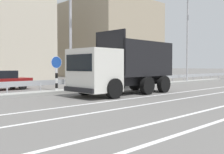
{
  "coord_description": "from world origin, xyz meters",
  "views": [
    {
      "loc": [
        -14.19,
        -12.38,
        1.66
      ],
      "look_at": [
        -2.45,
        -0.03,
        0.95
      ],
      "focal_mm": 42.0,
      "sensor_mm": 36.0,
      "label": 1
    }
  ],
  "objects_px": {
    "parked_car_3": "(0,80)",
    "median_road_sign": "(56,74)",
    "street_lamp_2": "(189,25)",
    "dump_truck": "(114,72)",
    "street_lamp_1": "(72,22)"
  },
  "relations": [
    {
      "from": "street_lamp_2",
      "to": "parked_car_3",
      "type": "xyz_separation_m",
      "value": [
        -16.83,
        4.65,
        -5.07
      ]
    },
    {
      "from": "median_road_sign",
      "to": "parked_car_3",
      "type": "xyz_separation_m",
      "value": [
        -1.68,
        4.53,
        -0.52
      ]
    },
    {
      "from": "median_road_sign",
      "to": "street_lamp_2",
      "type": "height_order",
      "value": "street_lamp_2"
    },
    {
      "from": "dump_truck",
      "to": "street_lamp_2",
      "type": "distance_m",
      "value": 14.34
    },
    {
      "from": "median_road_sign",
      "to": "street_lamp_1",
      "type": "relative_size",
      "value": 0.28
    },
    {
      "from": "street_lamp_1",
      "to": "parked_car_3",
      "type": "relative_size",
      "value": 1.97
    },
    {
      "from": "dump_truck",
      "to": "street_lamp_2",
      "type": "bearing_deg",
      "value": -78.35
    },
    {
      "from": "parked_car_3",
      "to": "median_road_sign",
      "type": "bearing_deg",
      "value": -161.59
    },
    {
      "from": "median_road_sign",
      "to": "dump_truck",
      "type": "bearing_deg",
      "value": -59.35
    },
    {
      "from": "median_road_sign",
      "to": "street_lamp_1",
      "type": "distance_m",
      "value": 3.44
    },
    {
      "from": "dump_truck",
      "to": "street_lamp_1",
      "type": "xyz_separation_m",
      "value": [
        -0.77,
        3.05,
        3.14
      ]
    },
    {
      "from": "median_road_sign",
      "to": "street_lamp_1",
      "type": "xyz_separation_m",
      "value": [
        1.08,
        -0.08,
        3.26
      ]
    },
    {
      "from": "street_lamp_2",
      "to": "parked_car_3",
      "type": "relative_size",
      "value": 2.58
    },
    {
      "from": "parked_car_3",
      "to": "dump_truck",
      "type": "bearing_deg",
      "value": -157.13
    },
    {
      "from": "street_lamp_2",
      "to": "dump_truck",
      "type": "bearing_deg",
      "value": -167.23
    }
  ]
}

